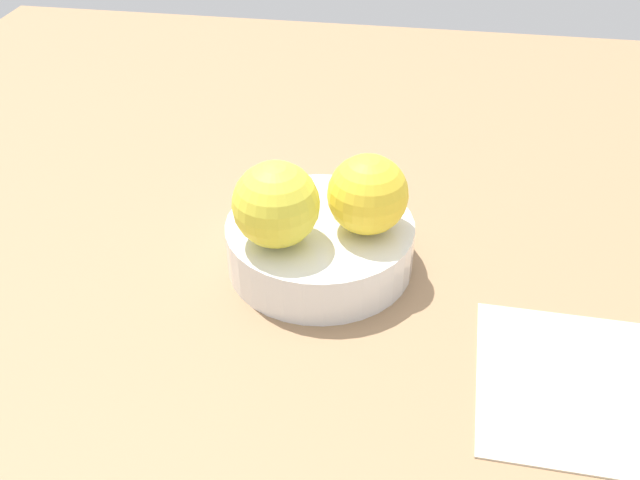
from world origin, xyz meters
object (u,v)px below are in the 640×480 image
object	(u,v)px
fruit_bowl	(320,245)
orange_in_bowl_1	(368,192)
orange_in_bowl_0	(276,205)
folded_napkin	(584,386)

from	to	relation	value
fruit_bowl	orange_in_bowl_1	distance (cm)	6.23
fruit_bowl	orange_in_bowl_0	world-z (taller)	orange_in_bowl_0
fruit_bowl	orange_in_bowl_1	size ratio (longest dim) A/B	2.41
fruit_bowl	orange_in_bowl_1	xyz separation A→B (cm)	(0.39, -3.57, 5.09)
orange_in_bowl_1	folded_napkin	xyz separation A→B (cm)	(-10.51, -15.59, -6.80)
orange_in_bowl_1	folded_napkin	distance (cm)	20.00
orange_in_bowl_0	orange_in_bowl_1	bearing A→B (deg)	-64.44
fruit_bowl	orange_in_bowl_1	world-z (taller)	orange_in_bowl_1
fruit_bowl	orange_in_bowl_0	xyz separation A→B (cm)	(-2.65, 2.77, 5.26)
orange_in_bowl_0	folded_napkin	xyz separation A→B (cm)	(-7.48, -21.94, -6.96)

